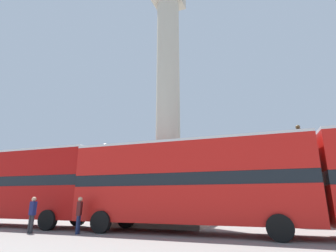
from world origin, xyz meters
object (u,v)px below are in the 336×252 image
(bus_a, at_px, (187,182))
(street_lamp, at_px, (103,173))
(pedestrian_near_lamp, at_px, (32,213))
(pedestrian_by_plinth, at_px, (79,213))
(bus_c, at_px, (18,184))
(equestrian_statue, at_px, (307,194))
(monument_column, at_px, (168,141))

(bus_a, bearing_deg, street_lamp, 157.62)
(pedestrian_near_lamp, bearing_deg, pedestrian_by_plinth, -146.78)
(bus_c, height_order, pedestrian_by_plinth, bus_c)
(equestrian_statue, bearing_deg, pedestrian_by_plinth, -150.89)
(bus_c, bearing_deg, pedestrian_by_plinth, -16.97)
(bus_a, distance_m, equestrian_statue, 8.39)
(street_lamp, bearing_deg, equestrian_statue, 16.45)
(pedestrian_near_lamp, bearing_deg, monument_column, -105.07)
(monument_column, height_order, pedestrian_near_lamp, monument_column)
(monument_column, xyz_separation_m, pedestrian_near_lamp, (-4.39, -6.53, -4.49))
(bus_c, xyz_separation_m, street_lamp, (4.21, 2.80, 0.80))
(monument_column, bearing_deg, street_lamp, -158.16)
(bus_a, distance_m, street_lamp, 7.05)
(monument_column, xyz_separation_m, equestrian_statue, (8.32, 2.04, -3.58))
(monument_column, bearing_deg, pedestrian_near_lamp, -123.92)
(monument_column, height_order, equestrian_statue, monument_column)
(bus_c, bearing_deg, bus_a, -0.75)
(bus_c, relative_size, pedestrian_near_lamp, 6.44)
(monument_column, distance_m, bus_c, 9.76)
(monument_column, xyz_separation_m, bus_c, (-8.19, -4.40, -2.99))
(bus_c, xyz_separation_m, equestrian_statue, (16.51, 6.43, -0.58))
(monument_column, relative_size, bus_a, 1.67)
(pedestrian_by_plinth, bearing_deg, bus_a, 86.54)
(bus_a, bearing_deg, pedestrian_by_plinth, -159.83)
(pedestrian_near_lamp, bearing_deg, bus_a, -141.56)
(street_lamp, bearing_deg, bus_c, -146.35)
(pedestrian_near_lamp, xyz_separation_m, pedestrian_by_plinth, (2.26, 0.58, -0.00))
(equestrian_statue, bearing_deg, pedestrian_near_lamp, -154.31)
(street_lamp, relative_size, pedestrian_near_lamp, 3.17)
(bus_a, xyz_separation_m, bus_c, (-10.76, -0.34, 0.06))
(street_lamp, relative_size, pedestrian_by_plinth, 3.18)
(equestrian_statue, bearing_deg, monument_column, -174.53)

